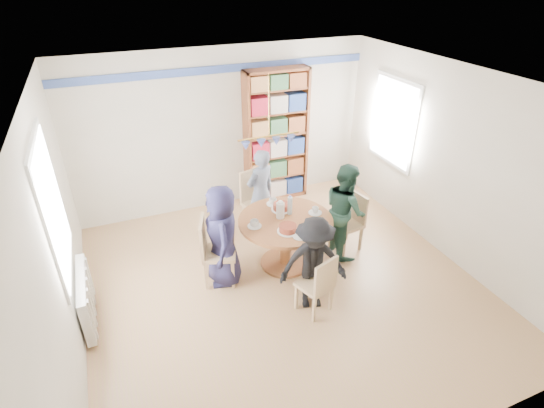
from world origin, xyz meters
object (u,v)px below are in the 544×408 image
chair_right (351,219)px  person_near (314,264)px  person_far (261,193)px  chair_far (257,198)px  person_left (222,236)px  person_right (345,210)px  bookshelf (276,138)px  radiator (86,298)px  dining_table (285,231)px  chair_near (319,283)px  chair_left (213,248)px

chair_right → person_near: 1.44m
person_near → person_far: bearing=105.9°
chair_right → chair_far: chair_far is taller
chair_far → person_left: person_left is taller
person_right → bookshelf: bearing=14.5°
person_right → person_far: size_ratio=1.01×
person_near → person_left: bearing=150.9°
radiator → bookshelf: size_ratio=0.43×
dining_table → person_near: bearing=-91.5°
chair_far → chair_near: size_ratio=1.21×
person_near → bookshelf: bearing=92.6°
chair_near → person_right: 1.40m
dining_table → chair_right: bearing=1.2°
person_far → person_near: bearing=70.0°
person_far → person_right: bearing=114.4°
chair_near → person_far: 1.99m
chair_near → person_right: person_right is taller
person_left → person_near: 1.25m
chair_near → bookshelf: bookshelf is taller
chair_right → person_far: size_ratio=0.63×
chair_right → chair_near: (-1.10, -1.07, -0.03)m
chair_near → person_near: person_near is taller
chair_near → person_left: bearing=130.0°
person_far → person_near: 1.82m
chair_right → person_left: bearing=-179.2°
chair_right → chair_far: (-1.12, 1.00, 0.07)m
chair_far → person_near: person_near is taller
chair_right → person_far: bearing=140.2°
person_left → person_far: bearing=146.6°
chair_right → chair_near: 1.53m
chair_far → person_right: size_ratio=0.71×
radiator → bookshelf: 3.95m
chair_near → radiator: bearing=160.4°
chair_far → person_far: (0.03, -0.10, 0.14)m
person_right → person_far: (-0.93, 0.96, -0.01)m
person_right → radiator: bearing=98.6°
dining_table → chair_far: bearing=92.3°
chair_near → person_near: 0.23m
radiator → chair_near: (2.60, -0.92, 0.11)m
dining_table → person_left: (-0.90, -0.00, 0.15)m
bookshelf → chair_right: bearing=-77.7°
person_right → person_near: size_ratio=1.12×
person_right → person_far: bearing=51.1°
person_far → person_near: (-0.01, -1.82, -0.07)m
chair_right → person_near: size_ratio=0.70×
chair_left → chair_far: 1.41m
dining_table → chair_left: size_ratio=1.34×
chair_right → chair_far: size_ratio=0.87×
person_right → bookshelf: size_ratio=0.61×
person_far → chair_left: bearing=21.8°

